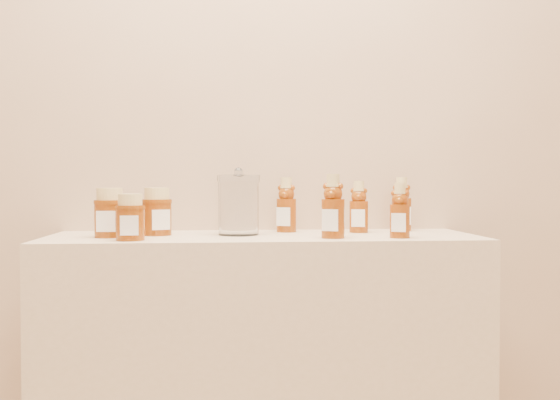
{
  "coord_description": "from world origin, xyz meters",
  "views": [
    {
      "loc": [
        -0.11,
        -0.19,
        1.05
      ],
      "look_at": [
        0.04,
        1.52,
        1.0
      ],
      "focal_mm": 40.0,
      "sensor_mm": 36.0,
      "label": 1
    }
  ],
  "objects_px": {
    "bear_bottle_front_left": "(333,202)",
    "glass_canister": "(239,202)",
    "display_table": "(264,394)",
    "honey_jar_left": "(110,213)",
    "bear_bottle_back_left": "(286,201)"
  },
  "relations": [
    {
      "from": "bear_bottle_front_left",
      "to": "glass_canister",
      "type": "distance_m",
      "value": 0.28
    },
    {
      "from": "display_table",
      "to": "bear_bottle_front_left",
      "type": "bearing_deg",
      "value": -29.45
    },
    {
      "from": "display_table",
      "to": "bear_bottle_front_left",
      "type": "height_order",
      "value": "bear_bottle_front_left"
    },
    {
      "from": "display_table",
      "to": "glass_canister",
      "type": "distance_m",
      "value": 0.55
    },
    {
      "from": "honey_jar_left",
      "to": "bear_bottle_front_left",
      "type": "bearing_deg",
      "value": -3.57
    },
    {
      "from": "bear_bottle_back_left",
      "to": "glass_canister",
      "type": "distance_m",
      "value": 0.17
    },
    {
      "from": "bear_bottle_back_left",
      "to": "glass_canister",
      "type": "xyz_separation_m",
      "value": [
        -0.15,
        -0.1,
        -0.0
      ]
    },
    {
      "from": "display_table",
      "to": "glass_canister",
      "type": "height_order",
      "value": "glass_canister"
    },
    {
      "from": "display_table",
      "to": "bear_bottle_back_left",
      "type": "distance_m",
      "value": 0.56
    },
    {
      "from": "bear_bottle_back_left",
      "to": "glass_canister",
      "type": "height_order",
      "value": "same"
    },
    {
      "from": "bear_bottle_front_left",
      "to": "honey_jar_left",
      "type": "distance_m",
      "value": 0.6
    },
    {
      "from": "honey_jar_left",
      "to": "glass_canister",
      "type": "bearing_deg",
      "value": 10.53
    },
    {
      "from": "bear_bottle_back_left",
      "to": "glass_canister",
      "type": "bearing_deg",
      "value": -123.45
    },
    {
      "from": "display_table",
      "to": "bear_bottle_front_left",
      "type": "relative_size",
      "value": 6.2
    },
    {
      "from": "honey_jar_left",
      "to": "display_table",
      "type": "bearing_deg",
      "value": 7.05
    }
  ]
}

